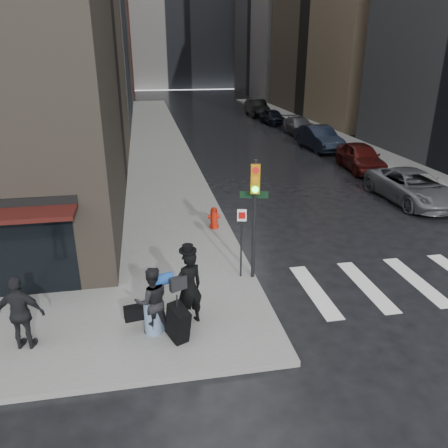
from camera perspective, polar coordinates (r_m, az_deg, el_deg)
The scene contains 17 objects.
ground at distance 11.25m, azimuth -3.54°, elevation -12.90°, with size 140.00×140.00×0.00m, color black.
sidewalk_left at distance 36.77m, azimuth -8.88°, elevation 11.56°, with size 4.00×50.00×0.15m, color slate.
sidewalk_right at distance 39.52m, azimuth 11.52°, elevation 12.08°, with size 3.00×50.00×0.15m, color slate.
crosswalk at distance 14.74m, azimuth 26.42°, elevation -6.40°, with size 8.50×3.00×0.01m.
bldg_left_far at distance 72.52m, azimuth -22.15°, elevation 25.50°, with size 22.00×20.00×26.00m, color brown.
bldg_right_far at distance 72.69m, azimuth 12.74°, elevation 26.04°, with size 22.00×20.00×25.00m, color gray.
man_overcoat at distance 10.46m, azimuth -4.90°, elevation -9.06°, with size 1.06×1.42×2.13m.
man_jeans at distance 10.39m, azimuth -9.41°, elevation -9.84°, with size 1.23×0.76×1.69m.
man_greycoat at distance 10.71m, azimuth -24.98°, elevation -10.52°, with size 1.10×0.62×1.77m.
traffic_light at distance 12.07m, azimuth 3.86°, elevation 2.52°, with size 0.86×0.50×3.53m.
fire_hydrant at distance 16.39m, azimuth -1.31°, elevation 0.72°, with size 0.46×0.36×0.82m.
parked_car_0 at distance 21.40m, azimuth 23.40°, elevation 4.50°, with size 2.34×5.07×1.41m, color #535358.
parked_car_1 at distance 26.33m, azimuth 17.41°, elevation 8.38°, with size 1.80×4.47×1.52m, color #3A0D0B.
parked_car_2 at distance 31.33m, azimuth 12.31°, elevation 10.93°, with size 1.69×4.84×1.59m, color black.
parked_car_3 at distance 36.84m, azimuth 9.82°, elevation 12.47°, with size 1.89×4.66×1.35m, color #46464B.
parked_car_4 at distance 42.06m, azimuth 6.41°, elevation 13.75°, with size 1.59×3.94×1.34m, color black.
parked_car_5 at distance 47.50m, azimuth 4.32°, elevation 14.90°, with size 1.74×4.98×1.64m, color black.
Camera 1 is at (-1.01, -9.21, 6.38)m, focal length 35.00 mm.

